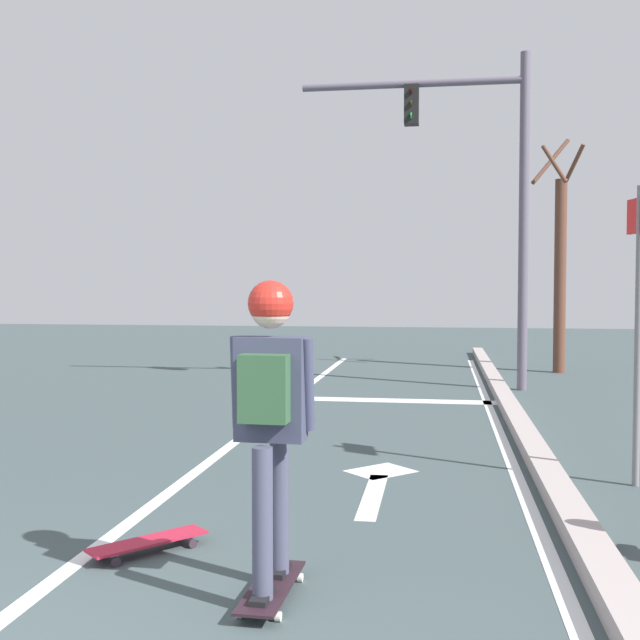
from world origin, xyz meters
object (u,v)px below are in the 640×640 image
skater (270,393)px  traffic_signal_mast (478,170)px  spare_skateboard (148,542)px  skateboard (272,587)px  roadside_tree (560,266)px  street_sign_post (639,293)px

skater → traffic_signal_mast: bearing=80.5°
spare_skateboard → skateboard: bearing=-32.2°
roadside_tree → street_sign_post: bearing=-94.2°
traffic_signal_mast → skateboard: bearing=-99.5°
traffic_signal_mast → roadside_tree: traffic_signal_mast is taller
traffic_signal_mast → roadside_tree: 3.60m
skater → traffic_signal_mast: size_ratio=0.30×
skateboard → roadside_tree: 12.35m
skateboard → traffic_signal_mast: (1.51, 8.98, 3.56)m
skateboard → spare_skateboard: spare_skateboard is taller
traffic_signal_mast → street_sign_post: bearing=-80.0°
skateboard → skater: size_ratio=0.48×
traffic_signal_mast → spare_skateboard: bearing=-106.3°
traffic_signal_mast → roadside_tree: bearing=57.9°
spare_skateboard → traffic_signal_mast: (2.45, 8.38, 3.55)m
skateboard → skater: (-0.00, -0.02, 1.08)m
skater → spare_skateboard: skater is taller
roadside_tree → skater: bearing=-105.4°
skater → spare_skateboard: (-0.94, 0.61, -1.07)m
street_sign_post → skater: bearing=-132.1°
skateboard → spare_skateboard: 1.11m
spare_skateboard → roadside_tree: size_ratio=0.15×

